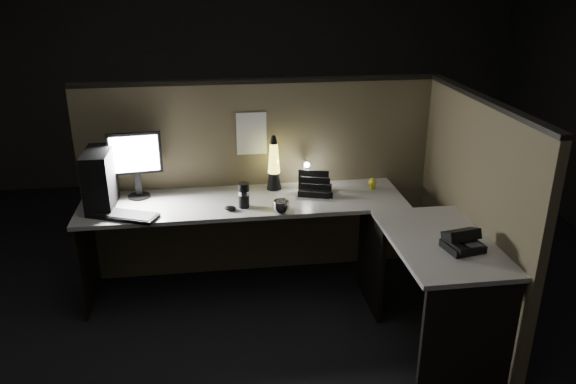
{
  "coord_description": "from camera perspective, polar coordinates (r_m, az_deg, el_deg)",
  "views": [
    {
      "loc": [
        -0.35,
        -3.1,
        2.27
      ],
      "look_at": [
        0.13,
        0.35,
        0.88
      ],
      "focal_mm": 35.0,
      "sensor_mm": 36.0,
      "label": 1
    }
  ],
  "objects": [
    {
      "name": "keyboard",
      "position": [
        3.89,
        -16.45,
        -2.3
      ],
      "size": [
        0.5,
        0.33,
        0.02
      ],
      "primitive_type": "cube",
      "rotation": [
        0.0,
        0.0,
        -0.4
      ],
      "color": "black",
      "rests_on": "desk"
    },
    {
      "name": "room_shell",
      "position": [
        3.19,
        -1.54,
        10.04
      ],
      "size": [
        6.0,
        6.0,
        6.0
      ],
      "color": "silver",
      "rests_on": "ground"
    },
    {
      "name": "desk",
      "position": [
        3.79,
        0.88,
        -4.65
      ],
      "size": [
        2.6,
        1.6,
        0.73
      ],
      "color": "#A5A29C",
      "rests_on": "ground"
    },
    {
      "name": "pc_tower",
      "position": [
        4.03,
        -18.57,
        1.25
      ],
      "size": [
        0.18,
        0.39,
        0.4
      ],
      "primitive_type": "cube",
      "rotation": [
        0.0,
        0.0,
        -0.01
      ],
      "color": "black",
      "rests_on": "desk"
    },
    {
      "name": "organizer",
      "position": [
        4.12,
        2.74,
        0.44
      ],
      "size": [
        0.28,
        0.26,
        0.17
      ],
      "rotation": [
        0.0,
        0.0,
        -0.31
      ],
      "color": "black",
      "rests_on": "desk"
    },
    {
      "name": "desk_phone",
      "position": [
        3.46,
        17.24,
        -4.82
      ],
      "size": [
        0.24,
        0.24,
        0.12
      ],
      "rotation": [
        0.0,
        0.0,
        0.19
      ],
      "color": "black",
      "rests_on": "desk"
    },
    {
      "name": "floor",
      "position": [
        3.86,
        -1.29,
        -14.23
      ],
      "size": [
        6.0,
        6.0,
        0.0
      ],
      "primitive_type": "plane",
      "color": "black",
      "rests_on": "ground"
    },
    {
      "name": "lava_lamp",
      "position": [
        4.15,
        -1.44,
        2.53
      ],
      "size": [
        0.11,
        0.11,
        0.41
      ],
      "color": "black",
      "rests_on": "desk"
    },
    {
      "name": "steel_mug",
      "position": [
        3.78,
        -0.72,
        -1.51
      ],
      "size": [
        0.14,
        0.14,
        0.09
      ],
      "primitive_type": "imported",
      "rotation": [
        0.0,
        0.0,
        -0.29
      ],
      "color": "silver",
      "rests_on": "desk"
    },
    {
      "name": "partition_back",
      "position": [
        4.32,
        -2.84,
        1.19
      ],
      "size": [
        2.66,
        0.06,
        1.5
      ],
      "primitive_type": "cube",
      "color": "brown",
      "rests_on": "ground"
    },
    {
      "name": "figurine",
      "position": [
        4.24,
        8.57,
        1.0
      ],
      "size": [
        0.06,
        0.06,
        0.06
      ],
      "primitive_type": "sphere",
      "color": "yellow",
      "rests_on": "desk"
    },
    {
      "name": "pinned_paper",
      "position": [
        4.16,
        -3.73,
        5.94
      ],
      "size": [
        0.22,
        0.0,
        0.32
      ],
      "primitive_type": "cube",
      "color": "white",
      "rests_on": "partition_back"
    },
    {
      "name": "monitor",
      "position": [
        4.11,
        -15.24,
        3.29
      ],
      "size": [
        0.37,
        0.16,
        0.48
      ],
      "rotation": [
        0.0,
        0.0,
        0.11
      ],
      "color": "black",
      "rests_on": "desk"
    },
    {
      "name": "clip_lamp",
      "position": [
        4.23,
        1.77,
        2.21
      ],
      "size": [
        0.04,
        0.16,
        0.21
      ],
      "color": "silver",
      "rests_on": "desk"
    },
    {
      "name": "mouse",
      "position": [
        3.85,
        -5.88,
        -1.66
      ],
      "size": [
        0.09,
        0.08,
        0.03
      ],
      "primitive_type": "ellipsoid",
      "rotation": [
        0.0,
        0.0,
        -0.29
      ],
      "color": "black",
      "rests_on": "desk"
    },
    {
      "name": "partition_right",
      "position": [
        3.92,
        18.12,
        -2.14
      ],
      "size": [
        0.06,
        1.66,
        1.5
      ],
      "primitive_type": "cube",
      "color": "brown",
      "rests_on": "ground"
    },
    {
      "name": "travel_mug",
      "position": [
        3.86,
        -4.51,
        -0.34
      ],
      "size": [
        0.08,
        0.08,
        0.18
      ],
      "primitive_type": "cylinder",
      "color": "black",
      "rests_on": "desk"
    }
  ]
}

